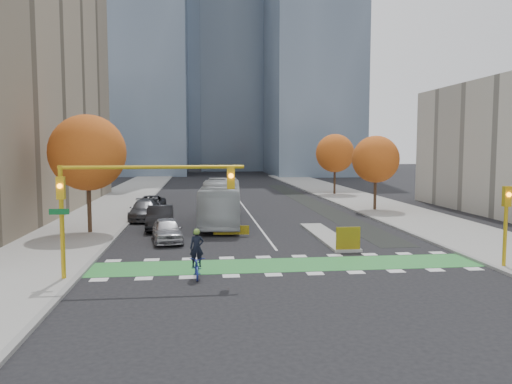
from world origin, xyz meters
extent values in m
plane|color=black|center=(0.00, 0.00, 0.00)|extent=(300.00, 300.00, 0.00)
cube|color=gray|center=(-13.50, 20.00, 0.07)|extent=(7.00, 120.00, 0.15)
cube|color=gray|center=(13.50, 20.00, 0.07)|extent=(7.00, 120.00, 0.15)
cube|color=gray|center=(-10.00, 20.00, 0.07)|extent=(0.30, 120.00, 0.16)
cube|color=gray|center=(10.00, 20.00, 0.07)|extent=(0.30, 120.00, 0.16)
cube|color=#2C8737|center=(0.00, 1.50, 0.01)|extent=(20.00, 3.00, 0.01)
cube|color=silver|center=(0.00, 40.00, 0.01)|extent=(0.15, 70.00, 0.01)
cube|color=black|center=(7.50, 30.00, 0.01)|extent=(2.50, 50.00, 0.01)
cube|color=gray|center=(4.00, 9.00, 0.08)|extent=(1.60, 10.00, 0.16)
cube|color=yellow|center=(4.00, 4.20, 0.80)|extent=(1.40, 0.12, 1.30)
cube|color=#47566B|center=(-18.00, 90.00, 35.00)|extent=(22.00, 22.00, 70.00)
cube|color=#47566B|center=(20.00, 85.00, 30.00)|extent=(18.00, 24.00, 60.00)
cube|color=#47566B|center=(-4.00, 140.00, 40.00)|extent=(26.00, 26.00, 80.00)
cylinder|color=#332114|center=(-12.00, 12.00, 2.62)|extent=(0.28, 0.28, 5.25)
sphere|color=#AD4015|center=(-12.00, 12.00, 5.62)|extent=(5.20, 5.20, 5.20)
cylinder|color=#332114|center=(12.00, 22.00, 2.27)|extent=(0.28, 0.28, 4.55)
sphere|color=#AD4015|center=(12.00, 22.00, 4.88)|extent=(4.40, 4.40, 4.40)
cylinder|color=#332114|center=(12.50, 38.00, 2.45)|extent=(0.28, 0.28, 4.90)
sphere|color=#AD4015|center=(12.50, 38.00, 5.25)|extent=(4.80, 4.80, 4.80)
cylinder|color=#BF9914|center=(-10.50, -0.50, 2.60)|extent=(0.20, 0.20, 5.20)
cylinder|color=#BF9914|center=(-6.50, -0.50, 5.10)|extent=(8.20, 0.16, 0.16)
cube|color=#BF9914|center=(-10.50, -0.50, 4.20)|extent=(0.35, 0.28, 1.00)
sphere|color=orange|center=(-10.50, -0.68, 4.30)|extent=(0.22, 0.22, 0.22)
cube|color=#BF9914|center=(-3.00, -0.50, 4.60)|extent=(0.35, 0.28, 1.00)
sphere|color=orange|center=(-3.00, -0.68, 4.70)|extent=(0.22, 0.22, 0.22)
cube|color=#0C5926|center=(-10.50, -0.90, 3.20)|extent=(0.85, 0.04, 0.25)
cylinder|color=#BF9914|center=(10.50, -0.50, 2.00)|extent=(0.18, 0.18, 4.00)
cube|color=#BF9914|center=(10.50, -0.50, 3.60)|extent=(0.35, 0.28, 1.00)
sphere|color=orange|center=(10.50, -0.68, 3.70)|extent=(0.22, 0.22, 0.22)
imported|color=navy|center=(-4.58, -0.50, 0.52)|extent=(0.77, 2.00, 1.04)
imported|color=black|center=(-4.58, -0.50, 1.40)|extent=(0.66, 0.45, 1.76)
sphere|color=#597F2D|center=(-4.58, -0.50, 2.13)|extent=(0.30, 0.30, 0.30)
imported|color=#B1B6B9|center=(-2.77, 15.76, 1.71)|extent=(3.77, 12.47, 3.43)
imported|color=#A6A6AB|center=(-6.50, 8.53, 0.76)|extent=(2.38, 4.66, 1.52)
imported|color=black|center=(-7.33, 13.53, 0.85)|extent=(1.93, 5.21, 1.70)
imported|color=#444549|center=(-9.00, 18.53, 0.80)|extent=(2.32, 5.56, 1.60)
imported|color=black|center=(-9.00, 23.53, 0.75)|extent=(2.70, 5.47, 1.49)
camera|label=1|loc=(-4.41, -23.19, 5.99)|focal=35.00mm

